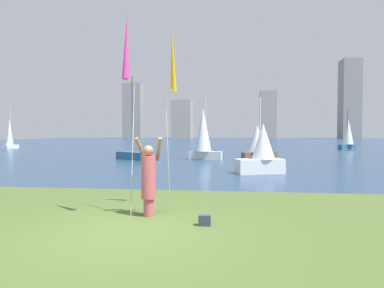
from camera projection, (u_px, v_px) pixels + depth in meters
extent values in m
cube|color=navy|center=(221.00, 143.00, 68.72)|extent=(120.00, 115.03, 0.12)
cube|color=#232D14|center=(171.00, 191.00, 11.61)|extent=(120.00, 0.70, 0.02)
cylinder|color=#B24C59|center=(149.00, 207.00, 7.99)|extent=(0.24, 0.24, 0.42)
cylinder|color=#B24C59|center=(148.00, 177.00, 7.96)|extent=(0.34, 0.34, 1.01)
sphere|color=#936B51|center=(148.00, 150.00, 7.94)|extent=(0.24, 0.24, 0.24)
cylinder|color=#936B51|center=(141.00, 149.00, 8.11)|extent=(0.25, 0.39, 0.58)
cylinder|color=#936B51|center=(159.00, 149.00, 8.06)|extent=(0.25, 0.39, 0.58)
cylinder|color=#B2B2B7|center=(133.00, 149.00, 8.15)|extent=(0.02, 0.37, 3.16)
cone|color=#D83399|center=(126.00, 45.00, 7.64)|extent=(0.16, 0.33, 1.57)
sphere|color=yellow|center=(128.00, 80.00, 7.75)|extent=(0.06, 0.06, 0.06)
cylinder|color=#B2B2B7|center=(168.00, 152.00, 8.06)|extent=(0.02, 0.59, 2.99)
cone|color=yellow|center=(173.00, 60.00, 8.69)|extent=(0.16, 0.46, 1.60)
sphere|color=yellow|center=(172.00, 91.00, 8.57)|extent=(0.06, 0.06, 0.06)
cube|color=#33384C|center=(205.00, 220.00, 7.18)|extent=(0.26, 0.16, 0.22)
cube|color=silver|center=(11.00, 147.00, 41.83)|extent=(1.26, 1.88, 0.44)
cylinder|color=silver|center=(10.00, 126.00, 41.74)|extent=(0.06, 0.06, 4.75)
cone|color=white|center=(10.00, 132.00, 41.65)|extent=(1.05, 1.05, 3.18)
cube|color=#2D6084|center=(347.00, 147.00, 39.57)|extent=(2.27, 1.71, 0.59)
cylinder|color=#47474C|center=(347.00, 127.00, 39.49)|extent=(0.07, 0.07, 4.06)
cone|color=white|center=(348.00, 132.00, 39.58)|extent=(1.61, 1.61, 2.96)
cube|color=brown|center=(260.00, 155.00, 26.08)|extent=(2.84, 1.92, 0.48)
cylinder|color=silver|center=(260.00, 131.00, 26.02)|extent=(0.09, 0.09, 3.18)
cone|color=white|center=(257.00, 139.00, 25.95)|extent=(2.03, 2.03, 2.04)
cube|color=silver|center=(205.00, 156.00, 24.55)|extent=(2.46, 0.96, 0.61)
cylinder|color=silver|center=(205.00, 123.00, 24.47)|extent=(0.07, 0.07, 4.11)
cone|color=white|center=(203.00, 130.00, 24.54)|extent=(1.39, 1.39, 3.14)
cube|color=#2D6084|center=(133.00, 156.00, 24.76)|extent=(2.71, 2.08, 0.56)
cylinder|color=#47474C|center=(132.00, 114.00, 24.66)|extent=(0.08, 0.08, 5.47)
cube|color=white|center=(260.00, 166.00, 16.36)|extent=(2.44, 1.57, 0.69)
cylinder|color=silver|center=(260.00, 128.00, 16.29)|extent=(0.07, 0.07, 2.97)
cone|color=white|center=(263.00, 141.00, 16.35)|extent=(1.41, 1.41, 1.72)
cube|color=gray|center=(133.00, 111.00, 116.75)|extent=(6.23, 5.21, 18.67)
cube|color=gray|center=(182.00, 119.00, 113.57)|extent=(6.50, 7.10, 12.69)
cube|color=gray|center=(268.00, 115.00, 110.60)|extent=(5.10, 3.84, 15.48)
cube|color=gray|center=(350.00, 99.00, 106.23)|extent=(5.52, 6.01, 24.76)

